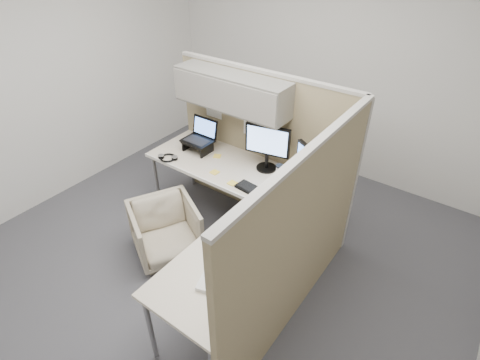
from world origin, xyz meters
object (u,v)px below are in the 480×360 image
Objects in this scene: desk at (234,202)px; keyboard at (256,192)px; monitor_left at (267,144)px; office_chair at (165,228)px.

keyboard reaches higher than desk.
monitor_left is 1.16× the size of keyboard.
desk is 3.26× the size of office_chair.
monitor_left is at bearing 93.36° from desk.
desk is 0.22m from keyboard.
monitor_left reaches higher than keyboard.
keyboard is at bearing 60.02° from desk.
monitor_left is 0.49m from keyboard.
office_chair is at bearing -151.12° from desk.
keyboard reaches higher than office_chair.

